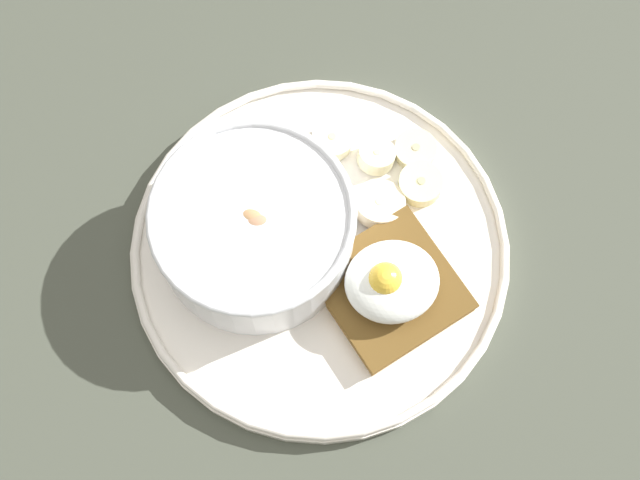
{
  "coord_description": "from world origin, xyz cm",
  "views": [
    {
      "loc": [
        -4.24,
        -19.09,
        61.52
      ],
      "look_at": [
        0.0,
        0.0,
        5.0
      ],
      "focal_mm": 50.0,
      "sensor_mm": 36.0,
      "label": 1
    }
  ],
  "objects_px": {
    "banana_slice_front": "(376,156)",
    "banana_slice_left": "(420,184)",
    "oatmeal_bowl": "(254,227)",
    "banana_slice_right": "(332,140)",
    "poached_egg": "(391,281)",
    "toast_slice": "(390,289)",
    "banana_slice_back": "(380,204)",
    "banana_slice_inner": "(415,150)"
  },
  "relations": [
    {
      "from": "banana_slice_front",
      "to": "oatmeal_bowl",
      "type": "bearing_deg",
      "value": -156.13
    },
    {
      "from": "banana_slice_right",
      "to": "poached_egg",
      "type": "bearing_deg",
      "value": -83.73
    },
    {
      "from": "banana_slice_inner",
      "to": "banana_slice_left",
      "type": "bearing_deg",
      "value": -97.29
    },
    {
      "from": "banana_slice_left",
      "to": "banana_slice_right",
      "type": "distance_m",
      "value": 0.07
    },
    {
      "from": "oatmeal_bowl",
      "to": "banana_slice_inner",
      "type": "relative_size",
      "value": 3.27
    },
    {
      "from": "oatmeal_bowl",
      "to": "poached_egg",
      "type": "xyz_separation_m",
      "value": [
        0.08,
        -0.06,
        -0.0
      ]
    },
    {
      "from": "banana_slice_back",
      "to": "banana_slice_inner",
      "type": "bearing_deg",
      "value": 45.57
    },
    {
      "from": "oatmeal_bowl",
      "to": "banana_slice_right",
      "type": "relative_size",
      "value": 3.69
    },
    {
      "from": "toast_slice",
      "to": "banana_slice_left",
      "type": "relative_size",
      "value": 2.45
    },
    {
      "from": "toast_slice",
      "to": "poached_egg",
      "type": "relative_size",
      "value": 1.74
    },
    {
      "from": "banana_slice_right",
      "to": "banana_slice_inner",
      "type": "distance_m",
      "value": 0.06
    },
    {
      "from": "oatmeal_bowl",
      "to": "banana_slice_left",
      "type": "height_order",
      "value": "oatmeal_bowl"
    },
    {
      "from": "banana_slice_back",
      "to": "banana_slice_right",
      "type": "xyz_separation_m",
      "value": [
        -0.02,
        0.06,
        -0.0
      ]
    },
    {
      "from": "toast_slice",
      "to": "banana_slice_right",
      "type": "height_order",
      "value": "same"
    },
    {
      "from": "banana_slice_right",
      "to": "banana_slice_inner",
      "type": "bearing_deg",
      "value": -19.01
    },
    {
      "from": "poached_egg",
      "to": "toast_slice",
      "type": "bearing_deg",
      "value": 0.08
    },
    {
      "from": "banana_slice_back",
      "to": "banana_slice_front",
      "type": "bearing_deg",
      "value": 79.73
    },
    {
      "from": "poached_egg",
      "to": "banana_slice_left",
      "type": "xyz_separation_m",
      "value": [
        0.04,
        0.07,
        -0.02
      ]
    },
    {
      "from": "toast_slice",
      "to": "banana_slice_back",
      "type": "height_order",
      "value": "banana_slice_back"
    },
    {
      "from": "oatmeal_bowl",
      "to": "banana_slice_inner",
      "type": "height_order",
      "value": "oatmeal_bowl"
    },
    {
      "from": "banana_slice_front",
      "to": "banana_slice_left",
      "type": "distance_m",
      "value": 0.04
    },
    {
      "from": "poached_egg",
      "to": "banana_slice_left",
      "type": "relative_size",
      "value": 1.41
    },
    {
      "from": "banana_slice_left",
      "to": "banana_slice_back",
      "type": "bearing_deg",
      "value": -164.09
    },
    {
      "from": "toast_slice",
      "to": "banana_slice_inner",
      "type": "xyz_separation_m",
      "value": [
        0.04,
        0.1,
        -0.0
      ]
    },
    {
      "from": "banana_slice_front",
      "to": "banana_slice_back",
      "type": "height_order",
      "value": "same"
    },
    {
      "from": "banana_slice_front",
      "to": "banana_slice_back",
      "type": "bearing_deg",
      "value": -100.27
    },
    {
      "from": "oatmeal_bowl",
      "to": "banana_slice_left",
      "type": "distance_m",
      "value": 0.12
    },
    {
      "from": "oatmeal_bowl",
      "to": "banana_slice_left",
      "type": "bearing_deg",
      "value": 6.95
    },
    {
      "from": "banana_slice_front",
      "to": "banana_slice_right",
      "type": "bearing_deg",
      "value": 145.71
    },
    {
      "from": "oatmeal_bowl",
      "to": "poached_egg",
      "type": "height_order",
      "value": "oatmeal_bowl"
    },
    {
      "from": "banana_slice_back",
      "to": "banana_slice_right",
      "type": "bearing_deg",
      "value": 111.01
    },
    {
      "from": "poached_egg",
      "to": "banana_slice_back",
      "type": "height_order",
      "value": "poached_egg"
    },
    {
      "from": "oatmeal_bowl",
      "to": "banana_slice_right",
      "type": "distance_m",
      "value": 0.09
    },
    {
      "from": "toast_slice",
      "to": "banana_slice_right",
      "type": "relative_size",
      "value": 2.96
    },
    {
      "from": "toast_slice",
      "to": "banana_slice_right",
      "type": "distance_m",
      "value": 0.12
    },
    {
      "from": "banana_slice_front",
      "to": "banana_slice_right",
      "type": "distance_m",
      "value": 0.03
    },
    {
      "from": "banana_slice_right",
      "to": "banana_slice_left",
      "type": "bearing_deg",
      "value": -41.12
    },
    {
      "from": "toast_slice",
      "to": "banana_slice_inner",
      "type": "relative_size",
      "value": 2.62
    },
    {
      "from": "banana_slice_front",
      "to": "banana_slice_left",
      "type": "xyz_separation_m",
      "value": [
        0.03,
        -0.03,
        -0.0
      ]
    },
    {
      "from": "toast_slice",
      "to": "banana_slice_back",
      "type": "bearing_deg",
      "value": 82.67
    },
    {
      "from": "poached_egg",
      "to": "banana_slice_right",
      "type": "relative_size",
      "value": 1.7
    },
    {
      "from": "banana_slice_front",
      "to": "banana_slice_inner",
      "type": "relative_size",
      "value": 0.94
    }
  ]
}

